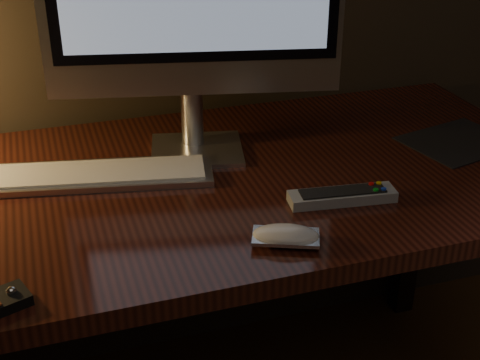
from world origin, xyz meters
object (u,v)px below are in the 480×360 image
object	(u,v)px
keyboard	(95,175)
desk	(191,217)
mouse	(286,238)
tv_remote	(342,196)

from	to	relation	value
keyboard	desk	bearing A→B (deg)	12.21
keyboard	mouse	xyz separation A→B (m)	(0.28, -0.35, 0.00)
desk	mouse	world-z (taller)	mouse
desk	tv_remote	distance (m)	0.37
desk	tv_remote	size ratio (longest dim) A/B	7.49
mouse	tv_remote	bearing A→B (deg)	56.37
keyboard	mouse	size ratio (longest dim) A/B	4.15
keyboard	mouse	world-z (taller)	mouse
keyboard	mouse	bearing A→B (deg)	-39.53
keyboard	tv_remote	xyz separation A→B (m)	(0.44, -0.24, 0.00)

